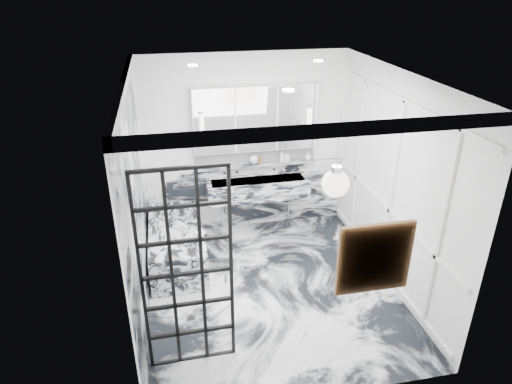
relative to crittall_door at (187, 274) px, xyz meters
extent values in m
plane|color=silver|center=(1.10, 1.04, -1.12)|extent=(3.60, 3.60, 0.00)
plane|color=white|center=(1.10, 1.04, 1.68)|extent=(3.60, 3.60, 0.00)
plane|color=white|center=(1.10, 2.84, 0.28)|extent=(3.60, 0.00, 3.60)
plane|color=white|center=(1.10, -0.76, 0.28)|extent=(3.60, 0.00, 3.60)
plane|color=white|center=(-0.50, 1.04, 0.28)|extent=(0.00, 3.60, 3.60)
plane|color=white|center=(2.70, 1.04, 0.28)|extent=(0.00, 3.60, 3.60)
cube|color=silver|center=(1.10, 2.82, -0.60)|extent=(3.18, 0.05, 1.05)
cube|color=silver|center=(-0.48, 1.04, 0.22)|extent=(0.02, 3.56, 2.68)
cube|color=white|center=(2.68, 1.04, 0.18)|extent=(0.03, 3.40, 2.30)
imported|color=#8C5919|center=(1.67, 2.75, 0.07)|extent=(0.09, 0.09, 0.21)
imported|color=#4C4C51|center=(1.74, 2.75, 0.05)|extent=(0.10, 0.10, 0.17)
imported|color=silver|center=(2.10, 2.75, 0.04)|extent=(0.14, 0.14, 0.14)
sphere|color=white|center=(1.21, 2.75, 0.04)|extent=(0.14, 0.14, 0.14)
cylinder|color=#8C5919|center=(1.33, 2.75, 0.02)|extent=(0.04, 0.04, 0.10)
cylinder|color=silver|center=(0.22, 1.39, -0.51)|extent=(0.09, 0.09, 0.12)
cube|color=#B85712|center=(1.60, -0.72, 0.44)|extent=(0.58, 0.06, 0.58)
sphere|color=white|center=(1.37, -0.25, 0.96)|extent=(0.25, 0.25, 0.25)
cube|color=silver|center=(1.25, 2.60, -0.39)|extent=(1.60, 0.45, 0.30)
cube|color=silver|center=(1.25, 2.76, -0.05)|extent=(1.90, 0.14, 0.04)
cube|color=white|center=(1.25, 2.83, 0.08)|extent=(1.90, 0.03, 0.23)
cube|color=white|center=(1.25, 2.77, 0.70)|extent=(1.90, 0.16, 1.00)
cylinder|color=white|center=(0.43, 2.67, 0.66)|extent=(0.07, 0.07, 0.40)
cylinder|color=white|center=(2.07, 2.67, 0.66)|extent=(0.07, 0.07, 0.40)
cube|color=silver|center=(-0.07, 1.94, -0.85)|extent=(0.75, 1.65, 0.55)
camera|label=1|loc=(-0.07, -3.76, 2.67)|focal=32.00mm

